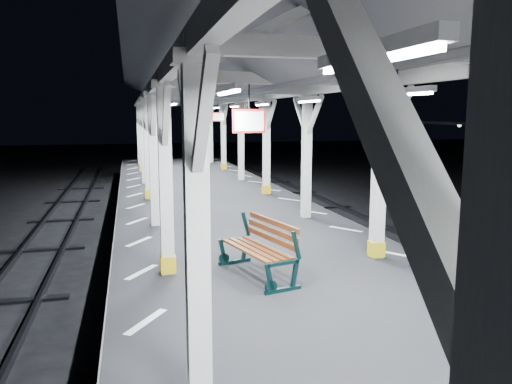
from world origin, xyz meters
name	(u,v)px	position (x,y,z in m)	size (l,w,h in m)	color
ground	(316,368)	(0.00, 0.00, 0.00)	(120.00, 120.00, 0.00)	black
platform	(316,337)	(0.00, 0.00, 0.50)	(6.00, 50.00, 1.00)	black
hazard_stripes_left	(146,322)	(-2.45, 0.00, 1.00)	(1.00, 48.00, 0.01)	silver
hazard_stripes_right	(462,290)	(2.45, 0.00, 1.00)	(1.00, 48.00, 0.01)	silver
canopy	(322,55)	(0.00, -0.02, 4.56)	(5.40, 49.00, 4.65)	silver
bench_mid	(262,246)	(-0.43, 1.51, 1.52)	(1.08, 1.90, 0.97)	black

